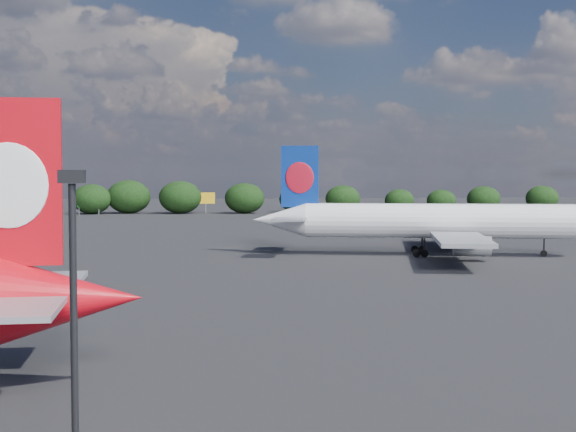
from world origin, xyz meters
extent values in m
plane|color=black|center=(0.00, 60.00, 0.00)|extent=(500.00, 500.00, 0.00)
cone|color=red|center=(4.54, 4.67, 4.42)|extent=(7.26, 4.73, 4.42)
cube|color=red|center=(1.89, 4.55, 10.08)|extent=(4.88, 0.65, 7.96)
ellipsoid|color=white|center=(1.90, 4.29, 9.92)|extent=(3.72, 0.34, 4.07)
ellipsoid|color=white|center=(1.88, 4.82, 9.92)|extent=(3.72, 0.34, 4.07)
cube|color=#93959A|center=(2.99, -0.27, 4.77)|extent=(4.21, 5.47, 0.27)
cube|color=#93959A|center=(2.56, 9.45, 4.77)|extent=(4.21, 5.47, 0.27)
cylinder|color=white|center=(41.10, 65.42, 4.45)|extent=(33.98, 11.67, 4.45)
sphere|color=white|center=(57.61, 61.76, 4.45)|extent=(5.31, 5.31, 4.45)
cone|color=white|center=(21.12, 69.86, 4.45)|extent=(7.92, 5.89, 4.45)
cube|color=navy|center=(23.72, 69.28, 10.15)|extent=(4.88, 1.50, 8.01)
ellipsoid|color=red|center=(23.67, 69.02, 9.99)|extent=(3.69, 0.98, 4.09)
ellipsoid|color=red|center=(23.78, 69.54, 9.99)|extent=(3.69, 0.98, 4.09)
cube|color=#93959A|center=(21.79, 64.70, 4.81)|extent=(5.07, 6.08, 0.27)
cube|color=#93959A|center=(23.92, 74.25, 4.81)|extent=(5.07, 6.08, 0.27)
cube|color=#93959A|center=(40.33, 53.74, 3.03)|extent=(9.51, 18.63, 0.49)
cube|color=#93959A|center=(45.35, 76.33, 3.03)|extent=(9.51, 18.63, 0.49)
cylinder|color=#93959A|center=(43.03, 57.70, 1.87)|extent=(4.87, 3.31, 2.40)
cube|color=#93959A|center=(43.03, 57.70, 2.49)|extent=(1.97, 0.69, 1.07)
cylinder|color=#93959A|center=(46.12, 71.60, 1.87)|extent=(4.87, 3.31, 2.40)
cube|color=#93959A|center=(46.12, 71.60, 2.49)|extent=(1.97, 0.69, 1.07)
cylinder|color=black|center=(38.78, 63.20, 1.33)|extent=(0.30, 0.30, 2.22)
cylinder|color=black|center=(38.78, 63.20, 0.49)|extent=(1.04, 0.60, 0.98)
cylinder|color=black|center=(37.83, 63.42, 0.49)|extent=(1.04, 0.60, 0.98)
cylinder|color=black|center=(39.94, 68.42, 1.33)|extent=(0.30, 0.30, 2.22)
cylinder|color=black|center=(39.94, 68.42, 0.49)|extent=(1.04, 0.60, 0.98)
cylinder|color=black|center=(38.99, 68.63, 0.49)|extent=(1.04, 0.60, 0.98)
cylinder|color=black|center=(54.13, 62.53, 1.29)|extent=(0.25, 0.25, 2.22)
cylinder|color=black|center=(54.13, 62.53, 0.40)|extent=(0.85, 0.48, 0.80)
cylinder|color=black|center=(8.25, -17.33, 5.13)|extent=(0.16, 0.16, 10.26)
cube|color=black|center=(8.25, -17.33, 10.41)|extent=(0.55, 0.30, 0.28)
cube|color=#156B1E|center=(-18.00, 176.00, 3.20)|extent=(6.00, 0.30, 2.60)
cylinder|color=gray|center=(-20.50, 176.00, 1.00)|extent=(0.20, 0.20, 2.00)
cylinder|color=gray|center=(-15.50, 176.00, 1.00)|extent=(0.20, 0.20, 2.00)
cube|color=yellow|center=(12.00, 182.00, 4.00)|extent=(5.00, 0.30, 3.00)
cylinder|color=gray|center=(12.00, 182.00, 1.25)|extent=(0.30, 0.30, 2.50)
ellipsoid|color=black|center=(-36.88, 177.66, 4.37)|extent=(11.36, 9.61, 8.74)
ellipsoid|color=black|center=(-17.66, 178.63, 3.92)|extent=(10.19, 8.62, 7.84)
ellipsoid|color=black|center=(-8.34, 181.13, 4.44)|extent=(11.55, 9.77, 8.88)
ellipsoid|color=black|center=(5.28, 178.85, 4.32)|extent=(11.23, 9.51, 8.64)
ellipsoid|color=black|center=(22.26, 177.71, 4.06)|extent=(10.55, 8.93, 8.12)
ellipsoid|color=black|center=(36.63, 183.11, 3.54)|extent=(9.20, 7.79, 7.08)
ellipsoid|color=black|center=(49.47, 182.18, 3.71)|extent=(9.64, 8.16, 7.42)
ellipsoid|color=black|center=(65.13, 181.26, 3.16)|extent=(8.22, 6.95, 6.32)
ellipsoid|color=black|center=(76.36, 179.14, 3.12)|extent=(8.10, 6.85, 6.23)
ellipsoid|color=black|center=(88.60, 179.88, 3.58)|extent=(9.30, 7.87, 7.16)
ellipsoid|color=black|center=(107.14, 183.64, 3.60)|extent=(9.35, 7.91, 7.19)
camera|label=1|loc=(10.97, -34.63, 10.46)|focal=50.00mm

